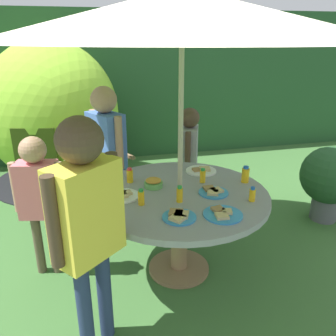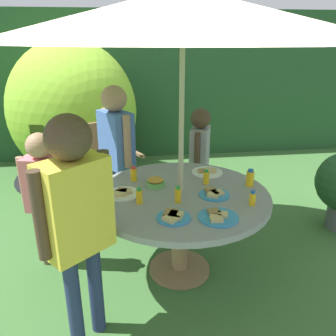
% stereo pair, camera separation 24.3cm
% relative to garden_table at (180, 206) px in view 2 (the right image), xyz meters
% --- Properties ---
extents(ground_plane, '(10.00, 10.00, 0.02)m').
position_rel_garden_table_xyz_m(ground_plane, '(0.00, 0.00, -0.59)').
color(ground_plane, '#3D6B33').
extents(hedge_backdrop, '(9.00, 0.70, 2.13)m').
position_rel_garden_table_xyz_m(hedge_backdrop, '(0.00, 3.22, 0.49)').
color(hedge_backdrop, '#234C28').
rests_on(hedge_backdrop, ground_plane).
extents(garden_table, '(1.32, 1.32, 0.69)m').
position_rel_garden_table_xyz_m(garden_table, '(0.00, 0.00, 0.00)').
color(garden_table, '#93704C').
rests_on(garden_table, ground_plane).
extents(patio_umbrella, '(2.44, 2.44, 2.05)m').
position_rel_garden_table_xyz_m(patio_umbrella, '(0.00, 0.00, 1.32)').
color(patio_umbrella, '#B7AD8C').
rests_on(patio_umbrella, ground_plane).
extents(wooden_chair, '(0.69, 0.68, 0.95)m').
position_rel_garden_table_xyz_m(wooden_chair, '(-0.58, 1.13, -0.04)').
color(wooden_chair, '#93704C').
rests_on(wooden_chair, ground_plane).
extents(dome_tent, '(1.96, 1.96, 1.76)m').
position_rel_garden_table_xyz_m(dome_tent, '(-1.03, 2.19, 0.30)').
color(dome_tent, '#8CC633').
rests_on(dome_tent, ground_plane).
extents(child_in_grey_shirt, '(0.26, 0.37, 1.13)m').
position_rel_garden_table_xyz_m(child_in_grey_shirt, '(0.34, 0.89, 0.15)').
color(child_in_grey_shirt, navy).
rests_on(child_in_grey_shirt, ground_plane).
extents(child_in_blue_shirt, '(0.35, 0.41, 1.37)m').
position_rel_garden_table_xyz_m(child_in_blue_shirt, '(-0.47, 0.81, 0.30)').
color(child_in_blue_shirt, navy).
rests_on(child_in_blue_shirt, ground_plane).
extents(child_in_pink_shirt, '(0.38, 0.22, 1.12)m').
position_rel_garden_table_xyz_m(child_in_pink_shirt, '(-1.01, 0.22, 0.14)').
color(child_in_pink_shirt, brown).
rests_on(child_in_pink_shirt, ground_plane).
extents(child_in_yellow_shirt, '(0.41, 0.39, 1.42)m').
position_rel_garden_table_xyz_m(child_in_yellow_shirt, '(-0.67, -0.57, 0.33)').
color(child_in_yellow_shirt, navy).
rests_on(child_in_yellow_shirt, ground_plane).
extents(snack_bowl, '(0.14, 0.14, 0.07)m').
position_rel_garden_table_xyz_m(snack_bowl, '(-0.17, 0.14, 0.14)').
color(snack_bowl, '#66B259').
rests_on(snack_bowl, garden_table).
extents(plate_front_edge, '(0.25, 0.25, 0.03)m').
position_rel_garden_table_xyz_m(plate_front_edge, '(-0.42, 0.03, 0.12)').
color(plate_front_edge, white).
rests_on(plate_front_edge, garden_table).
extents(plate_mid_right, '(0.26, 0.26, 0.03)m').
position_rel_garden_table_xyz_m(plate_mid_right, '(0.29, 0.37, 0.12)').
color(plate_mid_right, white).
rests_on(plate_mid_right, garden_table).
extents(plate_far_right, '(0.22, 0.22, 0.03)m').
position_rel_garden_table_xyz_m(plate_far_right, '(0.24, -0.07, 0.12)').
color(plate_far_right, '#338CD8').
rests_on(plate_far_right, garden_table).
extents(plate_near_left, '(0.26, 0.26, 0.03)m').
position_rel_garden_table_xyz_m(plate_near_left, '(0.18, -0.40, 0.12)').
color(plate_near_left, '#338CD8').
rests_on(plate_near_left, garden_table).
extents(plate_far_left, '(0.22, 0.22, 0.03)m').
position_rel_garden_table_xyz_m(plate_far_left, '(-0.11, -0.37, 0.12)').
color(plate_far_left, '#338CD8').
rests_on(plate_far_left, garden_table).
extents(juice_bottle_near_right, '(0.05, 0.05, 0.12)m').
position_rel_garden_table_xyz_m(juice_bottle_near_right, '(-0.31, -0.13, 0.16)').
color(juice_bottle_near_right, yellow).
rests_on(juice_bottle_near_right, garden_table).
extents(juice_bottle_center_front, '(0.04, 0.04, 0.11)m').
position_rel_garden_table_xyz_m(juice_bottle_center_front, '(0.46, -0.25, 0.16)').
color(juice_bottle_center_front, yellow).
rests_on(juice_bottle_center_front, garden_table).
extents(juice_bottle_center_back, '(0.04, 0.04, 0.12)m').
position_rel_garden_table_xyz_m(juice_bottle_center_back, '(-0.04, -0.15, 0.17)').
color(juice_bottle_center_back, yellow).
rests_on(juice_bottle_center_back, garden_table).
extents(juice_bottle_mid_left, '(0.05, 0.05, 0.12)m').
position_rel_garden_table_xyz_m(juice_bottle_mid_left, '(-0.33, 0.28, 0.17)').
color(juice_bottle_mid_left, yellow).
rests_on(juice_bottle_mid_left, garden_table).
extents(juice_bottle_back_edge, '(0.06, 0.06, 0.13)m').
position_rel_garden_table_xyz_m(juice_bottle_back_edge, '(0.55, 0.07, 0.17)').
color(juice_bottle_back_edge, yellow).
rests_on(juice_bottle_back_edge, garden_table).
extents(juice_bottle_spot_a, '(0.05, 0.05, 0.12)m').
position_rel_garden_table_xyz_m(juice_bottle_spot_a, '(0.23, 0.14, 0.16)').
color(juice_bottle_spot_a, yellow).
rests_on(juice_bottle_spot_a, garden_table).
extents(cup_near, '(0.07, 0.07, 0.07)m').
position_rel_garden_table_xyz_m(cup_near, '(-0.57, -0.08, 0.14)').
color(cup_near, '#4C99D8').
rests_on(cup_near, garden_table).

